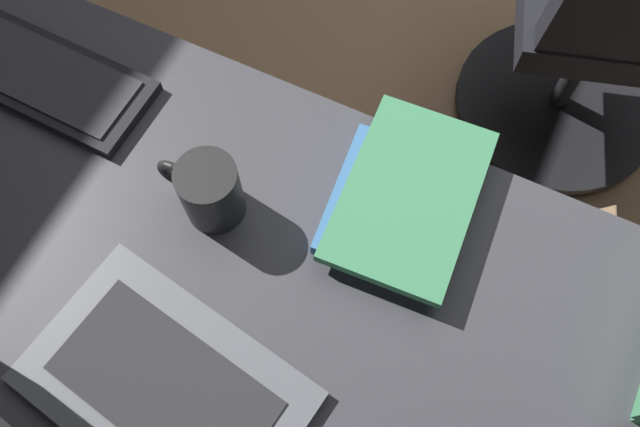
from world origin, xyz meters
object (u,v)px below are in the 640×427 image
Objects in this scene: drawer_pedestal at (87,270)px; laptop_leftmost at (123,426)px; coffee_mug at (209,191)px; office_chair at (622,25)px; book_stack_near at (402,200)px; keyboard_main at (23,67)px.

drawer_pedestal is 1.78× the size of laptop_leftmost.
office_chair is at bearing -119.69° from coffee_mug.
drawer_pedestal is at bearing -28.91° from laptop_leftmost.
laptop_leftmost is at bearing 151.09° from drawer_pedestal.
book_stack_near is 0.29× the size of office_chair.
office_chair reaches higher than book_stack_near.
laptop_leftmost is 0.31m from coffee_mug.
coffee_mug reaches higher than keyboard_main.
office_chair reaches higher than keyboard_main.
laptop_leftmost reaches higher than coffee_mug.
book_stack_near is 0.82m from office_chair.
office_chair is at bearing -138.29° from keyboard_main.
laptop_leftmost is 1.39× the size of book_stack_near.
coffee_mug is at bearing 25.84° from book_stack_near.
book_stack_near is at bearing -176.32° from keyboard_main.
drawer_pedestal is 0.71m from book_stack_near.
laptop_leftmost reaches higher than keyboard_main.
drawer_pedestal is 2.48× the size of book_stack_near.
laptop_leftmost reaches higher than drawer_pedestal.
book_stack_near is at bearing -113.07° from laptop_leftmost.
book_stack_near is at bearing -154.16° from coffee_mug.
keyboard_main is at bearing -65.17° from drawer_pedestal.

